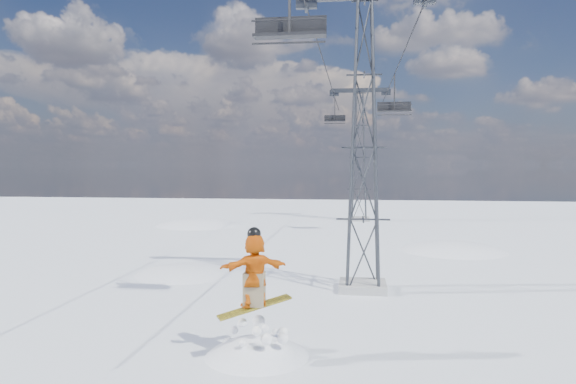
% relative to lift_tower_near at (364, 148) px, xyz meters
% --- Properties ---
extents(ground, '(120.00, 120.00, 0.00)m').
position_rel_lift_tower_near_xyz_m(ground, '(-0.80, -8.00, -5.47)').
color(ground, white).
rests_on(ground, ground).
extents(snow_terrain, '(39.00, 37.00, 22.00)m').
position_rel_lift_tower_near_xyz_m(snow_terrain, '(-5.57, 13.24, -15.06)').
color(snow_terrain, white).
rests_on(snow_terrain, ground).
extents(lift_tower_near, '(5.20, 1.80, 11.43)m').
position_rel_lift_tower_near_xyz_m(lift_tower_near, '(0.00, 0.00, 0.00)').
color(lift_tower_near, '#999999').
rests_on(lift_tower_near, ground).
extents(lift_tower_far, '(5.20, 1.80, 11.43)m').
position_rel_lift_tower_near_xyz_m(lift_tower_far, '(0.00, 25.00, 0.00)').
color(lift_tower_far, '#999999').
rests_on(lift_tower_far, ground).
extents(haul_cables, '(4.46, 51.00, 0.06)m').
position_rel_lift_tower_near_xyz_m(haul_cables, '(0.00, 11.50, 5.38)').
color(haul_cables, black).
rests_on(haul_cables, ground).
extents(lift_chair_near, '(2.10, 0.60, 2.60)m').
position_rel_lift_tower_near_xyz_m(lift_chair_near, '(-2.20, -4.95, 3.30)').
color(lift_chair_near, black).
rests_on(lift_chair_near, ground).
extents(lift_chair_mid, '(2.22, 0.64, 2.75)m').
position_rel_lift_tower_near_xyz_m(lift_chair_mid, '(2.20, 15.03, 3.18)').
color(lift_chair_mid, black).
rests_on(lift_chair_mid, ground).
extents(lift_chair_far, '(1.88, 0.54, 2.33)m').
position_rel_lift_tower_near_xyz_m(lift_chair_far, '(-2.20, 26.44, 3.51)').
color(lift_chair_far, black).
rests_on(lift_chair_far, ground).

